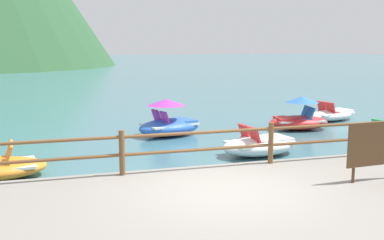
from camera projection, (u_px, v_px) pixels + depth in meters
The scene contains 7 objects.
ground_plane at pixel (87, 76), 46.42m from camera, with size 200.00×200.00×0.00m, color #3D6B75.
dock_railing at pixel (200, 143), 9.89m from camera, with size 23.92×0.12×0.95m.
sign_board at pixel (372, 145), 8.98m from camera, with size 1.18×0.13×1.19m.
pedal_boat_1 at pixel (169, 123), 15.62m from camera, with size 2.60×2.01×1.28m.
pedal_boat_2 at pixel (299, 119), 16.72m from camera, with size 2.36×1.56×1.23m.
pedal_boat_4 at pixel (332, 115), 18.80m from camera, with size 2.64×1.75×0.81m.
pedal_boat_7 at pixel (260, 145), 12.85m from camera, with size 2.47×1.64×0.88m.
Camera 1 is at (-2.91, -7.67, 3.08)m, focal length 42.52 mm.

